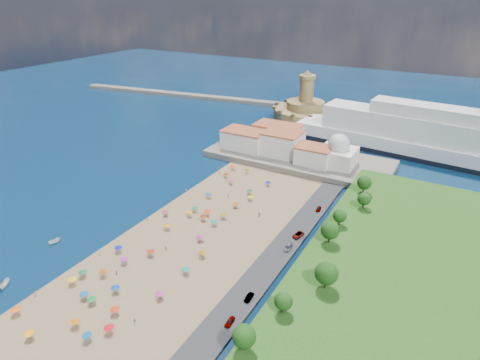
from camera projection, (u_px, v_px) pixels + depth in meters
The scene contains 13 objects.
ground at pixel (197, 223), 146.79m from camera, with size 700.00×700.00×0.00m, color #071938.
terrace at pixel (298, 158), 198.98m from camera, with size 90.00×36.00×3.00m, color #59544C.
jetty at pixel (286, 132), 236.38m from camera, with size 18.00×70.00×2.40m, color #59544C.
breakwater at pixel (194, 96), 315.30m from camera, with size 200.00×7.00×2.60m, color #59544C.
waterfront_buildings at pixel (275, 141), 202.55m from camera, with size 57.00×29.00×11.00m.
domed_building at pixel (338, 153), 185.29m from camera, with size 16.00×16.00×15.00m.
fortress at pixel (305, 111), 257.56m from camera, with size 40.00×40.00×32.40m.
cruise_ship at pixel (439, 141), 198.49m from camera, with size 148.87×35.10×32.23m.
beach_parasols at pixel (174, 235), 135.90m from camera, with size 31.41×114.45×2.20m.
beachgoers at pixel (183, 225), 143.26m from camera, with size 36.49×95.00×1.90m.
moored_boats at pixel (27, 265), 123.15m from camera, with size 9.30×25.94×1.74m.
parked_cars at pixel (285, 251), 128.67m from camera, with size 3.02×70.22×1.39m.
hillside_trees at pixel (322, 249), 114.65m from camera, with size 14.50×107.81×7.92m.
Camera 1 is at (75.78, -101.50, 77.46)m, focal length 30.00 mm.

